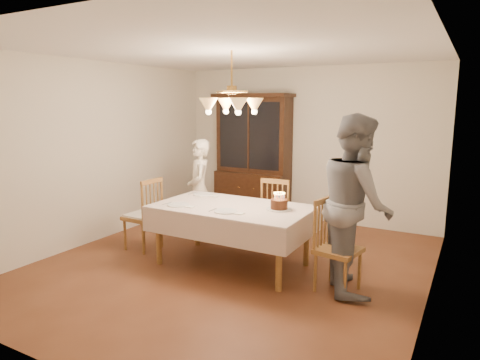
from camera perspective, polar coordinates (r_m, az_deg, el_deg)
The scene contains 14 objects.
ground at distance 5.48m, azimuth -1.03°, elevation -11.20°, with size 5.00×5.00×0.00m, color #552B18.
room_shell at distance 5.12m, azimuth -1.09°, elevation 5.52°, with size 5.00×5.00×5.00m.
dining_table at distance 5.27m, azimuth -1.06°, elevation -4.27°, with size 1.90×1.10×0.76m.
china_hutch at distance 7.56m, azimuth 1.77°, elevation 2.92°, with size 1.38×0.54×2.16m.
chair_far_side at distance 6.00m, azimuth 5.24°, elevation -4.86°, with size 0.46×0.44×1.00m.
chair_left_end at distance 6.06m, azimuth -12.78°, elevation -4.81°, with size 0.44×0.46×1.00m.
chair_right_end at distance 4.75m, azimuth 12.84°, elevation -9.20°, with size 0.49×0.51×1.00m.
elderly_woman at distance 6.35m, azimuth -5.44°, elevation -1.27°, with size 0.54×0.35×1.48m, color #F0E4CB.
adult_in_grey at distance 4.71m, azimuth 15.16°, elevation -3.03°, with size 0.92×0.72×1.90m, color slate.
birthday_cake at distance 5.07m, azimuth 5.24°, elevation -3.33°, with size 0.30×0.30×0.21m.
place_setting_near_left at distance 5.32m, azimuth -8.15°, elevation -3.31°, with size 0.41×0.27×0.02m.
place_setting_near_right at distance 4.95m, azimuth -1.79°, elevation -4.22°, with size 0.42×0.27×0.02m.
place_setting_far_left at distance 5.87m, azimuth -4.87°, elevation -1.95°, with size 0.42×0.27×0.02m.
chandelier at distance 5.10m, azimuth -1.11°, elevation 9.95°, with size 0.62×0.62×0.73m.
Camera 1 is at (2.56, -4.41, 2.00)m, focal length 32.00 mm.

